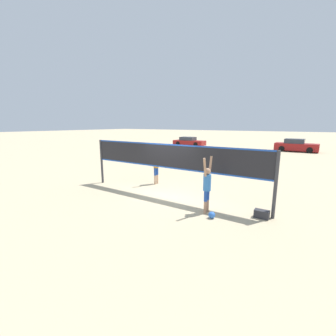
{
  "coord_description": "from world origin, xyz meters",
  "views": [
    {
      "loc": [
        5.37,
        -8.12,
        3.23
      ],
      "look_at": [
        0.0,
        0.0,
        1.31
      ],
      "focal_mm": 24.0,
      "sensor_mm": 36.0,
      "label": 1
    }
  ],
  "objects_px": {
    "volleyball_net": "(168,160)",
    "parked_car_mid": "(296,146)",
    "parked_car_near": "(189,142)",
    "player_spiker": "(207,184)",
    "volleyball": "(212,215)",
    "player_blocker": "(156,163)",
    "gear_bag": "(262,214)"
  },
  "relations": [
    {
      "from": "volleyball_net",
      "to": "player_blocker",
      "type": "xyz_separation_m",
      "value": [
        -1.72,
        1.44,
        -0.51
      ]
    },
    {
      "from": "player_spiker",
      "to": "gear_bag",
      "type": "distance_m",
      "value": 2.14
    },
    {
      "from": "volleyball_net",
      "to": "gear_bag",
      "type": "distance_m",
      "value": 4.33
    },
    {
      "from": "player_spiker",
      "to": "volleyball",
      "type": "xyz_separation_m",
      "value": [
        0.37,
        -0.37,
        -0.97
      ]
    },
    {
      "from": "parked_car_near",
      "to": "parked_car_mid",
      "type": "height_order",
      "value": "parked_car_mid"
    },
    {
      "from": "player_spiker",
      "to": "parked_car_near",
      "type": "bearing_deg",
      "value": 29.63
    },
    {
      "from": "volleyball_net",
      "to": "parked_car_mid",
      "type": "height_order",
      "value": "volleyball_net"
    },
    {
      "from": "player_blocker",
      "to": "parked_car_near",
      "type": "bearing_deg",
      "value": -156.41
    },
    {
      "from": "volleyball_net",
      "to": "parked_car_mid",
      "type": "xyz_separation_m",
      "value": [
        3.38,
        22.38,
        -1.01
      ]
    },
    {
      "from": "volleyball_net",
      "to": "player_blocker",
      "type": "bearing_deg",
      "value": 140.09
    },
    {
      "from": "gear_bag",
      "to": "player_spiker",
      "type": "bearing_deg",
      "value": -161.52
    },
    {
      "from": "gear_bag",
      "to": "volleyball",
      "type": "bearing_deg",
      "value": -145.75
    },
    {
      "from": "volleyball_net",
      "to": "player_blocker",
      "type": "distance_m",
      "value": 2.3
    },
    {
      "from": "volleyball",
      "to": "parked_car_near",
      "type": "bearing_deg",
      "value": 119.94
    },
    {
      "from": "parked_car_near",
      "to": "parked_car_mid",
      "type": "distance_m",
      "value": 13.94
    },
    {
      "from": "volleyball_net",
      "to": "volleyball",
      "type": "relative_size",
      "value": 36.94
    },
    {
      "from": "player_blocker",
      "to": "parked_car_mid",
      "type": "distance_m",
      "value": 21.56
    },
    {
      "from": "volleyball_net",
      "to": "player_spiker",
      "type": "height_order",
      "value": "volleyball_net"
    },
    {
      "from": "player_spiker",
      "to": "parked_car_mid",
      "type": "bearing_deg",
      "value": -2.85
    },
    {
      "from": "player_spiker",
      "to": "volleyball",
      "type": "height_order",
      "value": "player_spiker"
    },
    {
      "from": "volleyball_net",
      "to": "gear_bag",
      "type": "bearing_deg",
      "value": -2.85
    },
    {
      "from": "player_spiker",
      "to": "parked_car_near",
      "type": "relative_size",
      "value": 0.44
    },
    {
      "from": "parked_car_mid",
      "to": "volleyball_net",
      "type": "bearing_deg",
      "value": -97.08
    },
    {
      "from": "player_blocker",
      "to": "volleyball",
      "type": "distance_m",
      "value": 5.16
    },
    {
      "from": "volleyball_net",
      "to": "volleyball",
      "type": "bearing_deg",
      "value": -24.44
    },
    {
      "from": "volleyball_net",
      "to": "gear_bag",
      "type": "relative_size",
      "value": 18.08
    },
    {
      "from": "parked_car_near",
      "to": "parked_car_mid",
      "type": "xyz_separation_m",
      "value": [
        13.92,
        0.74,
        0.08
      ]
    },
    {
      "from": "volleyball",
      "to": "parked_car_mid",
      "type": "bearing_deg",
      "value": 88.11
    },
    {
      "from": "gear_bag",
      "to": "parked_car_mid",
      "type": "relative_size",
      "value": 0.11
    },
    {
      "from": "player_spiker",
      "to": "parked_car_mid",
      "type": "xyz_separation_m",
      "value": [
        1.15,
        23.19,
        -0.42
      ]
    },
    {
      "from": "parked_car_near",
      "to": "player_blocker",
      "type": "bearing_deg",
      "value": -67.05
    },
    {
      "from": "player_spiker",
      "to": "volleyball_net",
      "type": "bearing_deg",
      "value": 70.05
    }
  ]
}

